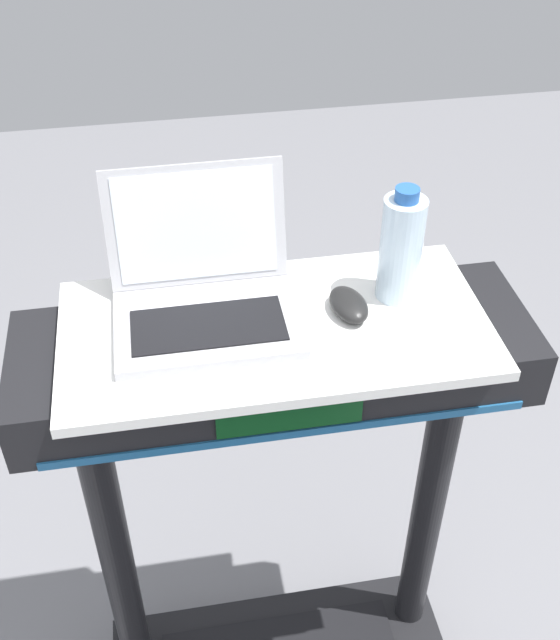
% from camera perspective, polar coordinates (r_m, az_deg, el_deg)
% --- Properties ---
extents(desk_board, '(0.72, 0.36, 0.02)m').
position_cam_1_polar(desk_board, '(1.34, -0.37, -0.66)').
color(desk_board, white).
rests_on(desk_board, treadmill_base).
extents(laptop, '(0.31, 0.27, 0.22)m').
position_cam_1_polar(laptop, '(1.34, -5.52, 2.10)').
color(laptop, '#B7B7BC').
rests_on(laptop, desk_board).
extents(computer_mouse, '(0.07, 0.11, 0.03)m').
position_cam_1_polar(computer_mouse, '(1.35, 4.97, 1.12)').
color(computer_mouse, black).
rests_on(computer_mouse, desk_board).
extents(water_bottle, '(0.07, 0.07, 0.21)m').
position_cam_1_polar(water_bottle, '(1.36, 8.71, 5.17)').
color(water_bottle, silver).
rests_on(water_bottle, desk_board).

